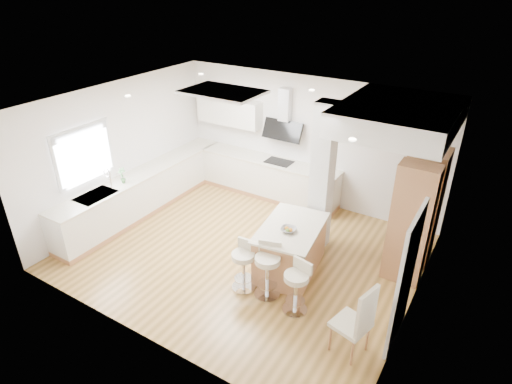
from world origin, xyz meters
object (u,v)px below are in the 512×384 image
Objects in this scene: bar_stool_b at (268,267)px; bar_stool_a at (244,263)px; dining_chair at (358,320)px; bar_stool_c at (297,285)px; peninsula at (290,248)px.

bar_stool_a is at bearing 171.45° from bar_stool_b.
dining_chair reaches higher than bar_stool_b.
bar_stool_c is (0.56, -0.09, -0.04)m from bar_stool_b.
peninsula is at bearing 135.28° from bar_stool_c.
peninsula is 2.03m from dining_chair.
bar_stool_a is 0.97m from bar_stool_c.
bar_stool_b reaches higher than bar_stool_a.
bar_stool_b reaches higher than peninsula.
bar_stool_a is 0.42m from bar_stool_b.
peninsula is 1.34× the size of dining_chair.
peninsula reaches higher than bar_stool_c.
dining_chair is (1.07, -0.35, 0.12)m from bar_stool_c.
bar_stool_b is 0.82× the size of dining_chair.
bar_stool_a is 1.00× the size of bar_stool_c.
bar_stool_b is 1.69m from dining_chair.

